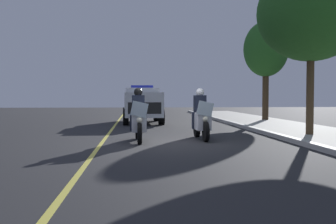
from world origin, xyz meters
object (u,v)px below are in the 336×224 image
(police_suv, at_px, (142,103))
(tree_far_back, at_px, (266,50))
(tree_mid_block, at_px, (311,13))
(police_motorcycle_lead_left, at_px, (138,120))
(police_motorcycle_lead_right, at_px, (201,119))

(police_suv, distance_m, tree_far_back, 7.81)
(police_suv, xyz_separation_m, tree_mid_block, (7.97, 5.81, 3.29))
(police_motorcycle_lead_left, relative_size, tree_mid_block, 0.36)
(police_motorcycle_lead_left, height_order, police_motorcycle_lead_right, same)
(tree_mid_block, bearing_deg, police_suv, -143.91)
(police_motorcycle_lead_right, height_order, tree_mid_block, tree_mid_block)
(police_suv, bearing_deg, police_motorcycle_lead_right, 12.46)
(police_suv, relative_size, tree_mid_block, 0.83)
(police_motorcycle_lead_right, xyz_separation_m, tree_mid_block, (-0.41, 3.96, 3.66))
(police_suv, height_order, tree_mid_block, tree_mid_block)
(police_motorcycle_lead_right, bearing_deg, tree_far_back, 149.93)
(police_motorcycle_lead_right, bearing_deg, police_motorcycle_lead_left, -77.69)
(police_motorcycle_lead_right, distance_m, tree_far_back, 11.11)
(police_motorcycle_lead_left, relative_size, police_suv, 0.43)
(police_motorcycle_lead_right, xyz_separation_m, tree_far_back, (-9.15, 5.30, 3.43))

